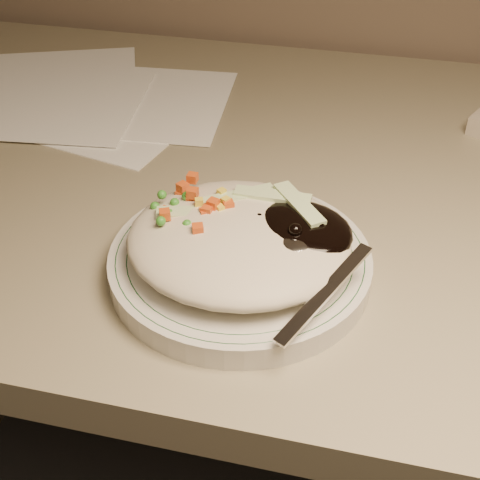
# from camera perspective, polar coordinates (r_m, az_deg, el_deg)

# --- Properties ---
(desk) EXTENTS (1.40, 0.70, 0.74)m
(desk) POSITION_cam_1_polar(r_m,az_deg,el_deg) (0.86, 8.85, -6.05)
(desk) COLOR gray
(desk) RESTS_ON ground
(plate) EXTENTS (0.23, 0.23, 0.02)m
(plate) POSITION_cam_1_polar(r_m,az_deg,el_deg) (0.59, 0.00, -2.01)
(plate) COLOR silver
(plate) RESTS_ON desk
(plate_rim) EXTENTS (0.22, 0.22, 0.00)m
(plate_rim) POSITION_cam_1_polar(r_m,az_deg,el_deg) (0.58, 0.00, -1.25)
(plate_rim) COLOR #144723
(plate_rim) RESTS_ON plate
(meal) EXTENTS (0.21, 0.19, 0.05)m
(meal) POSITION_cam_1_polar(r_m,az_deg,el_deg) (0.57, 0.40, 0.34)
(meal) COLOR beige
(meal) RESTS_ON plate
(papers) EXTENTS (0.47, 0.33, 0.00)m
(papers) POSITION_cam_1_polar(r_m,az_deg,el_deg) (0.93, -15.05, 11.73)
(papers) COLOR white
(papers) RESTS_ON desk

